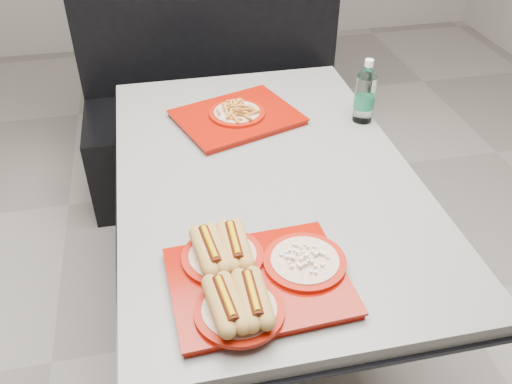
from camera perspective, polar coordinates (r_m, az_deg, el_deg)
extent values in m
plane|color=gray|center=(2.19, 0.75, -14.03)|extent=(6.00, 6.00, 0.00)
cylinder|color=black|center=(2.17, 0.76, -13.61)|extent=(0.52, 0.52, 0.05)
cylinder|color=black|center=(1.91, 0.84, -6.85)|extent=(0.11, 0.11, 0.66)
cube|color=black|center=(1.70, 0.94, 1.06)|extent=(0.92, 1.42, 0.01)
cube|color=gray|center=(1.69, 0.95, 1.75)|extent=(0.90, 1.40, 0.04)
cube|color=black|center=(2.81, -3.72, 5.09)|extent=(1.30, 0.55, 0.45)
cube|color=black|center=(2.77, -5.01, 17.84)|extent=(1.30, 0.10, 1.10)
cube|color=#8D0E03|center=(1.30, 0.30, -9.61)|extent=(0.42, 0.34, 0.02)
cube|color=#8D0E03|center=(1.29, 0.30, -9.26)|extent=(0.43, 0.35, 0.01)
cylinder|color=#991205|center=(1.22, -1.77, -12.36)|extent=(0.20, 0.20, 0.01)
cylinder|color=beige|center=(1.22, -1.77, -12.18)|extent=(0.17, 0.17, 0.00)
cylinder|color=#991205|center=(1.34, -3.53, -6.81)|extent=(0.20, 0.20, 0.01)
cylinder|color=beige|center=(1.34, -3.54, -6.63)|extent=(0.17, 0.17, 0.00)
cylinder|color=#991205|center=(1.33, 5.16, -7.30)|extent=(0.20, 0.20, 0.01)
cylinder|color=beige|center=(1.33, 5.18, -7.12)|extent=(0.17, 0.17, 0.00)
cube|color=#8D0E03|center=(1.94, -2.00, 7.75)|extent=(0.48, 0.42, 0.02)
cube|color=#8D0E03|center=(1.93, -2.00, 8.05)|extent=(0.49, 0.43, 0.01)
cylinder|color=#991205|center=(1.93, -2.01, 8.28)|extent=(0.20, 0.20, 0.01)
cylinder|color=beige|center=(1.93, -2.01, 8.43)|extent=(0.16, 0.16, 0.00)
cylinder|color=silver|center=(1.94, 11.35, 9.58)|extent=(0.07, 0.07, 0.17)
cylinder|color=#1B6D47|center=(1.94, 11.32, 9.36)|extent=(0.07, 0.07, 0.05)
cone|color=silver|center=(1.90, 11.72, 12.32)|extent=(0.07, 0.07, 0.04)
cylinder|color=silver|center=(1.88, 11.84, 13.15)|extent=(0.03, 0.03, 0.02)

